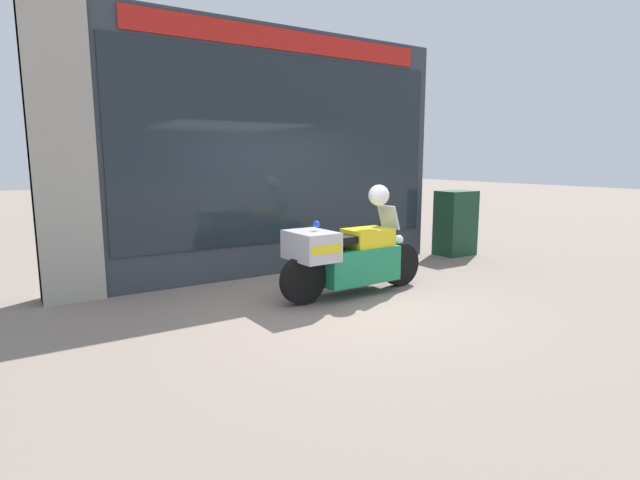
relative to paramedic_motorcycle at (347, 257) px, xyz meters
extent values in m
plane|color=gray|center=(-0.29, -0.10, -0.56)|extent=(60.00, 60.00, 0.00)
cube|color=#333842|center=(-0.29, 1.90, 1.43)|extent=(6.70, 0.40, 3.97)
cube|color=#A39E93|center=(-3.26, 1.92, 1.43)|extent=(0.77, 0.55, 3.97)
cube|color=#1E262D|center=(0.06, 1.68, 1.48)|extent=(5.70, 0.02, 2.97)
cube|color=red|center=(0.06, 1.68, 3.19)|extent=(5.13, 0.03, 0.32)
cube|color=slate|center=(0.02, 1.91, -0.28)|extent=(5.48, 0.30, 0.55)
cube|color=silver|center=(0.02, 2.05, 0.72)|extent=(5.48, 0.02, 1.49)
cube|color=beige|center=(0.02, 1.91, 1.46)|extent=(5.48, 0.30, 0.03)
cube|color=maroon|center=(-2.06, 1.91, 1.50)|extent=(0.18, 0.04, 0.05)
cube|color=#195623|center=(-1.02, 1.91, 1.50)|extent=(0.18, 0.04, 0.05)
cube|color=#C68E19|center=(0.02, 1.91, 1.50)|extent=(0.18, 0.04, 0.05)
cube|color=#B7B2A8|center=(1.06, 1.91, 1.50)|extent=(0.18, 0.04, 0.05)
cube|color=black|center=(2.10, 1.91, 1.50)|extent=(0.18, 0.04, 0.05)
cube|color=red|center=(-1.92, 1.84, 0.13)|extent=(0.19, 0.03, 0.27)
cube|color=orange|center=(-0.63, 1.84, 0.13)|extent=(0.19, 0.02, 0.27)
cube|color=white|center=(0.66, 1.84, 0.13)|extent=(0.19, 0.02, 0.27)
cube|color=#2D8E42|center=(1.95, 1.84, 0.13)|extent=(0.19, 0.02, 0.27)
cylinder|color=black|center=(1.01, 0.03, -0.23)|extent=(0.65, 0.16, 0.65)
cylinder|color=black|center=(-0.73, -0.02, -0.23)|extent=(0.65, 0.16, 0.65)
cube|color=#1E8456|center=(0.18, 0.00, -0.13)|extent=(1.20, 0.55, 0.50)
cube|color=yellow|center=(0.37, 0.01, 0.23)|extent=(0.66, 0.49, 0.28)
cube|color=black|center=(-0.08, 0.00, 0.26)|extent=(0.70, 0.41, 0.10)
cube|color=#B7B7BC|center=(-0.60, -0.02, 0.22)|extent=(0.53, 0.73, 0.38)
cube|color=yellow|center=(-0.60, -0.02, 0.22)|extent=(0.48, 0.74, 0.11)
cube|color=#B2BCC6|center=(0.75, 0.02, 0.50)|extent=(0.14, 0.37, 0.35)
sphere|color=white|center=(0.97, 0.03, 0.15)|extent=(0.14, 0.14, 0.14)
sphere|color=blue|center=(-0.51, -0.01, 0.50)|extent=(0.09, 0.09, 0.09)
cube|color=#193D28|center=(3.60, 1.29, 0.08)|extent=(0.72, 0.54, 1.27)
sphere|color=white|center=(0.56, 0.01, 0.83)|extent=(0.30, 0.30, 0.30)
camera|label=1|loc=(-4.01, -5.52, 1.35)|focal=28.00mm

